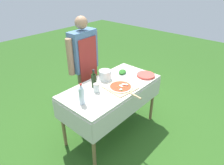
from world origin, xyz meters
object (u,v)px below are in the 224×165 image
object	(u,v)px
water_bottle	(82,94)
herb_container	(122,72)
mixing_tub	(105,75)
plate_stack	(146,75)
sauce_jar	(96,88)
oil_bottle	(94,80)
pizza_on_peel	(121,87)
person_cook	(84,60)
prep_table	(111,91)

from	to	relation	value
water_bottle	herb_container	distance (m)	0.96
herb_container	mixing_tub	bearing A→B (deg)	168.02
plate_stack	sauce_jar	distance (m)	0.83
oil_bottle	mixing_tub	size ratio (longest dim) A/B	1.45
mixing_tub	plate_stack	xyz separation A→B (m)	(0.47, -0.39, -0.05)
sauce_jar	plate_stack	bearing A→B (deg)	-16.61
pizza_on_peel	herb_container	xyz separation A→B (m)	(0.36, 0.27, 0.01)
pizza_on_peel	person_cook	bearing A→B (deg)	91.60
person_cook	water_bottle	distance (m)	0.96
prep_table	herb_container	size ratio (longest dim) A/B	6.26
water_bottle	mixing_tub	world-z (taller)	water_bottle
oil_bottle	plate_stack	xyz separation A→B (m)	(0.73, -0.35, -0.09)
oil_bottle	mixing_tub	world-z (taller)	oil_bottle
person_cook	mixing_tub	xyz separation A→B (m)	(-0.03, -0.48, -0.09)
herb_container	mixing_tub	world-z (taller)	mixing_tub
pizza_on_peel	water_bottle	world-z (taller)	water_bottle
sauce_jar	prep_table	bearing A→B (deg)	-8.53
water_bottle	plate_stack	size ratio (longest dim) A/B	0.99
prep_table	sauce_jar	bearing A→B (deg)	171.47
prep_table	water_bottle	bearing A→B (deg)	-176.97
water_bottle	mixing_tub	xyz separation A→B (m)	(0.63, 0.22, -0.06)
water_bottle	plate_stack	distance (m)	1.12
water_bottle	sauce_jar	bearing A→B (deg)	12.56
mixing_tub	sauce_jar	xyz separation A→B (m)	(-0.32, -0.15, -0.02)
person_cook	plate_stack	xyz separation A→B (m)	(0.44, -0.87, -0.14)
pizza_on_peel	water_bottle	distance (m)	0.60
person_cook	pizza_on_peel	world-z (taller)	person_cook
oil_bottle	sauce_jar	xyz separation A→B (m)	(-0.07, -0.11, -0.05)
prep_table	oil_bottle	distance (m)	0.31
pizza_on_peel	plate_stack	world-z (taller)	pizza_on_peel
oil_bottle	mixing_tub	bearing A→B (deg)	8.88
water_bottle	mixing_tub	size ratio (longest dim) A/B	1.51
pizza_on_peel	oil_bottle	size ratio (longest dim) A/B	2.20
prep_table	plate_stack	size ratio (longest dim) A/B	5.34
pizza_on_peel	oil_bottle	distance (m)	0.37
water_bottle	sauce_jar	distance (m)	0.32
mixing_tub	plate_stack	distance (m)	0.62
water_bottle	person_cook	bearing A→B (deg)	46.67
person_cook	sauce_jar	world-z (taller)	person_cook
oil_bottle	water_bottle	bearing A→B (deg)	-154.34
person_cook	herb_container	distance (m)	0.63
sauce_jar	mixing_tub	bearing A→B (deg)	24.73
oil_bottle	mixing_tub	distance (m)	0.26
water_bottle	sauce_jar	world-z (taller)	water_bottle
plate_stack	pizza_on_peel	bearing A→B (deg)	174.20
water_bottle	plate_stack	xyz separation A→B (m)	(1.10, -0.17, -0.11)
person_cook	pizza_on_peel	xyz separation A→B (m)	(-0.08, -0.82, -0.14)
pizza_on_peel	mixing_tub	size ratio (longest dim) A/B	3.19
person_cook	plate_stack	world-z (taller)	person_cook
herb_container	sauce_jar	distance (m)	0.65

